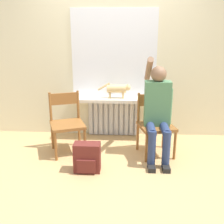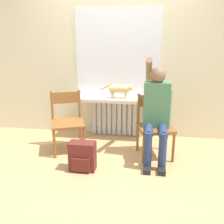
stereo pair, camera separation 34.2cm
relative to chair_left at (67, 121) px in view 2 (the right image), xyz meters
The scene contains 10 objects.
ground_plane 0.90m from the chair_left, 36.57° to the right, with size 12.00×12.00×0.00m, color tan.
wall_with_window 1.34m from the chair_left, 50.40° to the left, with size 7.00×0.06×2.70m.
radiator 0.94m from the chair_left, 47.34° to the left, with size 0.84×0.08×0.62m.
windowsill 0.87m from the chair_left, 41.72° to the left, with size 1.39×0.34×0.05m.
window_glass 1.32m from the chair_left, 49.07° to the left, with size 1.33×0.01×1.34m.
chair_left is the anchor object (origin of this frame).
chair_right 1.24m from the chair_left, ahead, with size 0.54×0.54×0.85m.
person 1.27m from the chair_left, ahead, with size 0.36×0.95×1.36m.
cat 0.96m from the chair_left, 38.24° to the left, with size 0.52×0.12×0.25m.
backpack 0.71m from the chair_left, 57.15° to the right, with size 0.32×0.21×0.37m.
Camera 2 is at (0.52, -2.94, 1.63)m, focal length 42.00 mm.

